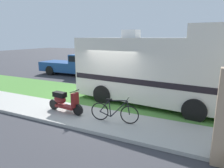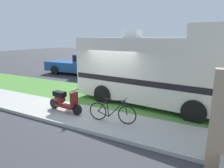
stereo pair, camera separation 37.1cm
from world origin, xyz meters
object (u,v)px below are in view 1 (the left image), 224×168
Objects in this scene: scooter at (64,101)px; bicycle at (114,112)px; motorhome_rv at (153,69)px; pickup_truck_near at (79,64)px.

scooter reaches higher than bicycle.
motorhome_rv is 4.06× the size of bicycle.
pickup_truck_near is (-4.54, 7.49, 0.36)m from scooter.
bicycle is 10.10m from pickup_truck_near.
scooter is 2.23m from bicycle.
motorhome_rv is 3.14m from bicycle.
scooter is 0.31× the size of pickup_truck_near.
pickup_truck_near reaches higher than scooter.
scooter is 0.99× the size of bicycle.
motorhome_rv reaches higher than scooter.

